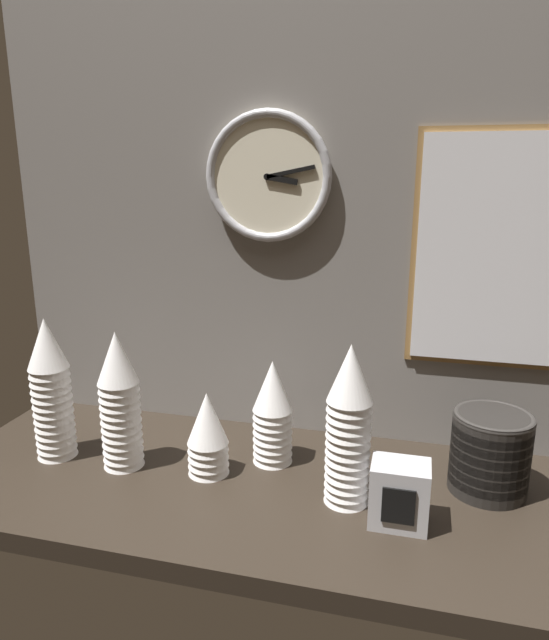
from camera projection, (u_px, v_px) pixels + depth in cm
name	position (u px, v px, depth cm)	size (l,w,h in cm)	color
ground_plane	(317.00, 496.00, 113.83)	(160.00, 56.00, 4.00)	black
wall_tiled_back	(344.00, 210.00, 124.54)	(160.00, 3.00, 105.00)	slate
cup_stack_far_left	(51.00, 389.00, 122.06)	(8.55, 8.55, 31.32)	white
cup_stack_center	(273.00, 412.00, 120.68)	(8.55, 8.55, 22.84)	white
cup_stack_left	(120.00, 400.00, 118.12)	(8.55, 8.55, 29.63)	white
cup_stack_center_left	(208.00, 433.00, 116.53)	(8.55, 8.55, 17.76)	white
cup_stack_center_right	(349.00, 425.00, 104.76)	(8.55, 8.55, 31.32)	white
bowl_stack_right	(490.00, 451.00, 110.33)	(15.14, 15.14, 16.16)	black
wall_clock	(268.00, 177.00, 123.79)	(28.28, 2.70, 28.28)	beige
menu_board	(524.00, 252.00, 115.57)	(44.66, 1.32, 49.47)	olive
napkin_dispenser	(399.00, 494.00, 100.44)	(10.20, 8.03, 11.63)	#B7B7BC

